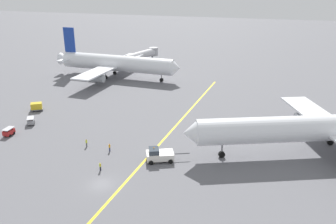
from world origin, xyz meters
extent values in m
plane|color=slate|center=(0.00, 0.00, 0.00)|extent=(600.00, 600.00, 0.00)
cube|color=yellow|center=(3.83, 10.00, 0.00)|extent=(4.44, 119.95, 0.01)
cylinder|color=white|center=(-28.70, 64.54, 5.26)|extent=(42.11, 6.33, 5.65)
cone|color=white|center=(-6.50, 64.17, 5.26)|extent=(2.88, 5.24, 5.20)
cone|color=white|center=(-50.71, 64.90, 5.26)|extent=(3.67, 4.58, 4.52)
cube|color=white|center=(-30.81, 64.57, 4.41)|extent=(7.10, 42.64, 0.44)
cube|color=white|center=(-48.21, 64.86, 5.82)|extent=(3.41, 13.05, 0.28)
cube|color=#193899|center=(-47.91, 64.85, 12.54)|extent=(4.41, 0.43, 8.93)
cylinder|color=#999EA3|center=(-30.00, 52.65, 2.61)|extent=(4.24, 2.67, 2.60)
cylinder|color=#999EA3|center=(-29.61, 76.47, 2.61)|extent=(4.24, 2.67, 2.60)
cylinder|color=slate|center=(-31.75, 67.99, 1.68)|extent=(0.28, 0.28, 2.06)
cylinder|color=black|center=(-31.75, 67.99, 0.65)|extent=(1.31, 0.57, 1.30)
cylinder|color=slate|center=(-31.86, 61.19, 1.68)|extent=(0.28, 0.28, 2.06)
cylinder|color=black|center=(-31.86, 61.19, 0.65)|extent=(1.31, 0.57, 1.30)
cylinder|color=slate|center=(-11.90, 64.26, 1.68)|extent=(0.28, 0.28, 2.06)
cylinder|color=black|center=(-11.90, 64.26, 0.65)|extent=(1.31, 0.57, 1.30)
cylinder|color=white|center=(36.61, 24.32, 5.54)|extent=(49.38, 25.43, 5.15)
cone|color=white|center=(11.85, 13.48, 5.54)|extent=(4.46, 5.46, 4.74)
cylinder|color=#999EA3|center=(33.37, 35.67, 2.97)|extent=(4.89, 4.07, 2.60)
cylinder|color=slate|center=(38.52, 28.87, 1.94)|extent=(0.28, 0.28, 2.57)
cylinder|color=black|center=(38.52, 28.87, 0.65)|extent=(1.41, 1.03, 1.30)
cylinder|color=slate|center=(17.68, 16.03, 1.94)|extent=(0.28, 0.28, 2.57)
cylinder|color=black|center=(17.68, 16.03, 0.65)|extent=(1.41, 1.03, 1.30)
cube|color=white|center=(6.60, 11.03, 1.09)|extent=(5.98, 4.93, 1.27)
cube|color=#333D47|center=(5.56, 10.53, 2.17)|extent=(2.72, 2.96, 0.90)
cylinder|color=#4C4C51|center=(10.39, 12.83, 1.21)|extent=(2.97, 1.56, 0.20)
sphere|color=orange|center=(5.56, 10.53, 2.80)|extent=(0.24, 0.24, 0.24)
cylinder|color=black|center=(5.55, 8.87, 0.45)|extent=(0.94, 0.66, 0.90)
cylinder|color=black|center=(4.26, 11.57, 0.45)|extent=(0.94, 0.66, 0.90)
cylinder|color=black|center=(8.93, 10.48, 0.45)|extent=(0.94, 0.66, 0.90)
cylinder|color=black|center=(7.65, 13.18, 0.45)|extent=(0.94, 0.66, 0.90)
cube|color=red|center=(-29.61, 11.28, 0.80)|extent=(1.75, 2.74, 1.00)
cube|color=#B2B2B7|center=(-29.61, 11.28, 1.65)|extent=(1.84, 2.88, 0.12)
cylinder|color=black|center=(-28.84, 10.60, 0.30)|extent=(0.26, 0.62, 0.60)
cylinder|color=black|center=(-30.23, 10.46, 0.30)|extent=(0.26, 0.62, 0.60)
cylinder|color=black|center=(-28.99, 12.09, 0.30)|extent=(0.26, 0.62, 0.60)
cylinder|color=black|center=(-30.38, 11.95, 0.30)|extent=(0.26, 0.62, 0.60)
cube|color=slate|center=(-34.12, 26.59, 0.43)|extent=(3.88, 3.64, 0.25)
cube|color=gold|center=(-34.12, 26.59, 1.35)|extent=(3.44, 3.24, 1.60)
cylinder|color=black|center=(-34.33, 25.58, 0.30)|extent=(0.61, 0.51, 0.60)
cylinder|color=black|center=(-35.13, 26.73, 0.30)|extent=(0.61, 0.51, 0.60)
cylinder|color=black|center=(-33.10, 26.44, 0.30)|extent=(0.61, 0.51, 0.60)
cylinder|color=black|center=(-33.90, 27.59, 0.30)|extent=(0.61, 0.51, 0.60)
cube|color=gray|center=(-29.20, 18.14, 0.80)|extent=(2.75, 2.98, 1.00)
cube|color=#B2B2B7|center=(-29.20, 18.14, 1.65)|extent=(2.89, 3.13, 0.12)
cylinder|color=black|center=(-28.19, 17.96, 0.30)|extent=(0.52, 0.60, 0.60)
cylinder|color=black|center=(-29.32, 17.13, 0.30)|extent=(0.52, 0.60, 0.60)
cylinder|color=black|center=(-29.08, 19.16, 0.30)|extent=(0.52, 0.60, 0.60)
cylinder|color=black|center=(-30.21, 18.33, 0.30)|extent=(0.52, 0.60, 0.60)
cylinder|color=#4C4C51|center=(-10.04, 11.82, 0.42)|extent=(0.28, 0.28, 0.85)
cylinder|color=#D1E02D|center=(-10.04, 11.82, 1.15)|extent=(0.36, 0.36, 0.60)
sphere|color=brown|center=(-10.04, 11.82, 1.56)|extent=(0.23, 0.23, 0.23)
cylinder|color=#F24C19|center=(-10.29, 12.00, 1.27)|extent=(0.05, 0.05, 0.40)
cylinder|color=#2D3351|center=(-4.45, 11.42, 0.43)|extent=(0.28, 0.28, 0.86)
cylinder|color=orange|center=(-4.45, 11.42, 1.17)|extent=(0.36, 0.36, 0.61)
sphere|color=#9E704C|center=(-4.45, 11.42, 1.59)|extent=(0.23, 0.23, 0.23)
cylinder|color=black|center=(-2.49, 4.01, 0.42)|extent=(0.28, 0.28, 0.85)
cylinder|color=#D1E02D|center=(-2.49, 4.01, 1.14)|extent=(0.36, 0.36, 0.60)
sphere|color=beige|center=(-2.49, 4.01, 1.56)|extent=(0.23, 0.23, 0.23)
cylinder|color=#F24C19|center=(-2.23, 3.86, 1.26)|extent=(0.05, 0.05, 0.40)
cylinder|color=#B7B7BC|center=(-28.74, 86.18, 4.04)|extent=(7.48, 18.94, 3.20)
cylinder|color=#99999E|center=(-26.56, 95.28, 4.04)|extent=(3.84, 3.84, 3.52)
cylinder|color=#595960|center=(-26.79, 94.31, 2.02)|extent=(0.70, 0.70, 4.04)
camera|label=1|loc=(26.71, -44.41, 32.34)|focal=36.78mm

